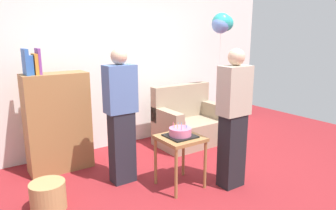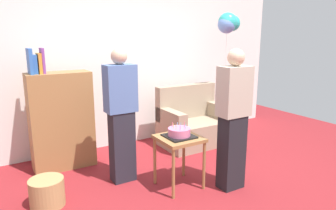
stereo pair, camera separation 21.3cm
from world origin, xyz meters
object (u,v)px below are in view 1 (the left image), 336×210
Objects in this scene: couch at (188,123)px; balloon_bunch at (222,23)px; bookshelf at (57,121)px; wicker_basket at (48,196)px; handbag at (234,143)px; side_table at (180,144)px; birthday_cake at (180,132)px; person_blowing_candles at (121,116)px; person_holding_cake at (233,119)px.

couch is 1.72m from balloon_bunch.
wicker_basket is (-0.39, -0.94, -0.52)m from bookshelf.
wicker_basket is (-2.45, -0.77, -0.19)m from couch.
handbag is (2.46, -0.82, -0.57)m from bookshelf.
side_table is 1.94× the size of birthday_cake.
side_table is 2.22× the size of handbag.
side_table is at bearing -60.44° from person_blowing_candles.
wicker_basket is at bearing 173.02° from person_blowing_candles.
side_table is 0.29× the size of balloon_bunch.
birthday_cake is (1.04, -1.30, 0.00)m from bookshelf.
bookshelf is 0.76× the size of balloon_bunch.
couch is 0.68× the size of bookshelf.
person_holding_cake is 4.53× the size of wicker_basket.
person_holding_cake reaches higher than side_table.
person_blowing_candles is (-0.50, 0.50, 0.31)m from side_table.
person_blowing_candles is (0.53, -0.80, 0.16)m from bookshelf.
handbag is at bearing -18.53° from bookshelf.
couch is 0.81m from handbag.
balloon_bunch reaches higher than couch.
person_holding_cake is (-0.51, -1.46, 0.49)m from couch.
couch reaches higher than wicker_basket.
bookshelf reaches higher than wicker_basket.
bookshelf is 1.67m from side_table.
wicker_basket is at bearing -162.56° from couch.
birthday_cake is 1.56m from wicker_basket.
person_holding_cake is 5.82× the size of handbag.
person_blowing_candles is (-1.52, -0.63, 0.49)m from couch.
bookshelf is 5.77× the size of handbag.
birthday_cake is at bearing -2.99° from person_holding_cake.
person_holding_cake is 2.08m from balloon_bunch.
bookshelf is 2.65m from handbag.
side_table is 2.38m from balloon_bunch.
person_blowing_candles is 1.00× the size of person_holding_cake.
wicker_basket is at bearing -177.73° from handbag.
handbag is at bearing 18.46° from birthday_cake.
bookshelf is 1.14m from wicker_basket.
couch is at bearing 47.99° from side_table.
birthday_cake is 0.20× the size of person_holding_cake.
bookshelf is 5.05× the size of birthday_cake.
person_blowing_candles reaches higher than birthday_cake.
bookshelf is 1.66m from birthday_cake.
person_blowing_candles and person_holding_cake have the same top height.
bookshelf is at bearing 175.36° from couch.
balloon_bunch is (3.04, 0.67, 1.80)m from wicker_basket.
bookshelf is at bearing 174.31° from balloon_bunch.
person_holding_cake is at bearing -46.45° from bookshelf.
person_blowing_candles is at bearing -9.28° from person_holding_cake.
bookshelf reaches higher than birthday_cake.
balloon_bunch is at bearing 71.16° from handbag.
couch is 0.67× the size of person_holding_cake.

